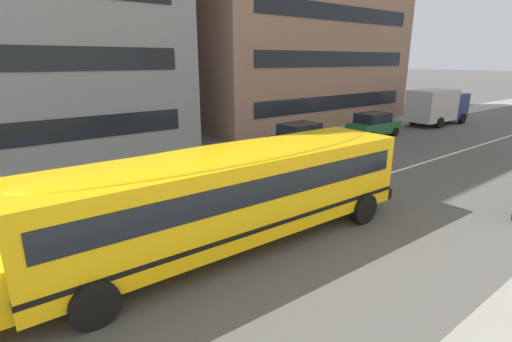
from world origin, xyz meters
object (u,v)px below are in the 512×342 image
Objects in this scene: parked_car_dark_blue_near_corner at (301,137)px; box_truck at (437,106)px; school_bus at (227,190)px; parked_car_green_mid_block at (373,124)px.

box_truck is (15.30, -0.07, 0.70)m from parked_car_dark_blue_near_corner.
box_truck is at bearing -163.05° from school_bus.
parked_car_dark_blue_near_corner is at bearing -178.97° from box_truck.
school_bus is at bearing -163.23° from box_truck.
parked_car_green_mid_block is at bearing -155.71° from school_bus.
school_bus reaches higher than parked_car_dark_blue_near_corner.
parked_car_green_mid_block is (16.82, 7.08, -0.85)m from school_bus.
parked_car_dark_blue_near_corner is (9.83, 7.03, -0.85)m from school_bus.
school_bus is at bearing -155.53° from parked_car_green_mid_block.
box_truck is (8.31, -0.12, 0.70)m from parked_car_green_mid_block.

